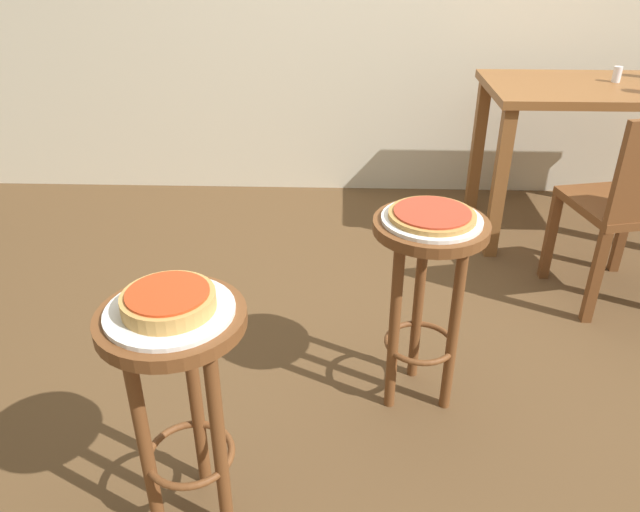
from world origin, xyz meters
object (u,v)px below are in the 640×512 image
stool_middle (426,274)px  condiment_shaker (617,74)px  serving_plate_middle (432,219)px  pizza_middle (432,215)px  stool_foreground (179,376)px  dining_table (598,111)px  serving_plate_foreground (170,311)px  pizza_foreground (168,301)px  wooden_chair (634,204)px

stool_middle → condiment_shaker: 1.74m
serving_plate_middle → pizza_middle: size_ratio=1.16×
stool_foreground → stool_middle: (0.66, 0.51, 0.00)m
serving_plate_middle → dining_table: size_ratio=0.28×
dining_table → condiment_shaker: bearing=35.1°
serving_plate_middle → condiment_shaker: size_ratio=4.15×
serving_plate_foreground → stool_middle: (0.66, 0.51, -0.19)m
pizza_foreground → stool_middle: pizza_foreground is taller
pizza_middle → serving_plate_foreground: bearing=-142.4°
stool_foreground → serving_plate_middle: 0.86m
dining_table → condiment_shaker: 0.19m
stool_foreground → serving_plate_foreground: (-0.00, -0.00, 0.19)m
serving_plate_middle → condiment_shaker: condiment_shaker is taller
stool_middle → condiment_shaker: bearing=52.7°
serving_plate_foreground → pizza_middle: size_ratio=1.15×
serving_plate_foreground → stool_middle: bearing=37.6°
wooden_chair → condiment_shaker: bearing=79.7°
serving_plate_foreground → serving_plate_middle: size_ratio=0.99×
serving_plate_foreground → stool_middle: serving_plate_foreground is taller
pizza_middle → wooden_chair: size_ratio=0.31×
stool_foreground → serving_plate_middle: (0.66, 0.51, 0.19)m
serving_plate_middle → wooden_chair: bearing=34.7°
serving_plate_foreground → condiment_shaker: condiment_shaker is taller
stool_foreground → condiment_shaker: bearing=47.8°
serving_plate_middle → condiment_shaker: bearing=52.7°
dining_table → wooden_chair: (-0.06, -0.68, -0.18)m
stool_foreground → wooden_chair: size_ratio=0.79×
serving_plate_foreground → condiment_shaker: (1.70, 1.87, 0.13)m
stool_foreground → pizza_foreground: bearing=-90.0°
wooden_chair → pizza_foreground: bearing=-144.1°
serving_plate_foreground → wooden_chair: (1.57, 1.14, -0.21)m
condiment_shaker → wooden_chair: bearing=-100.3°
wooden_chair → serving_plate_foreground: bearing=-144.1°
serving_plate_foreground → wooden_chair: size_ratio=0.35×
serving_plate_middle → pizza_foreground: bearing=-142.4°
serving_plate_middle → pizza_middle: bearing=90.0°
serving_plate_foreground → pizza_foreground: (0.00, 0.00, 0.03)m
serving_plate_foreground → stool_middle: size_ratio=0.45×
serving_plate_middle → wooden_chair: wooden_chair is taller
pizza_foreground → wooden_chair: (1.57, 1.14, -0.24)m
pizza_foreground → condiment_shaker: condiment_shaker is taller
stool_foreground → serving_plate_foreground: size_ratio=2.24×
pizza_middle → condiment_shaker: bearing=52.7°
pizza_foreground → pizza_middle: (0.66, 0.51, -0.01)m
pizza_middle → dining_table: (0.96, 1.31, -0.05)m
stool_middle → stool_foreground: bearing=-142.4°
pizza_foreground → stool_middle: size_ratio=0.32×
serving_plate_foreground → pizza_foreground: pizza_foreground is taller
serving_plate_middle → stool_middle: bearing=0.0°
stool_foreground → wooden_chair: wooden_chair is taller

